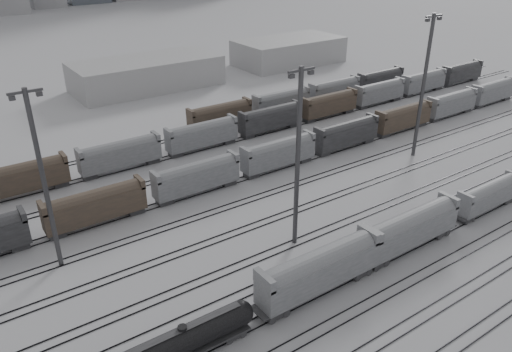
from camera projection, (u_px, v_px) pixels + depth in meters
ground at (378, 270)px, 64.76m from camera, size 900.00×900.00×0.00m
tracks at (293, 213)px, 77.61m from camera, size 220.00×71.50×0.16m
tank_car_b at (183, 341)px, 50.35m from camera, size 16.64×2.77×4.11m
hopper_car_a at (319, 268)px, 59.02m from camera, size 16.82×3.34×6.02m
hopper_car_b at (411, 227)px, 67.52m from camera, size 16.19×3.22×5.79m
hopper_car_c at (489, 194)px, 77.19m from camera, size 13.30×2.64×4.76m
light_mast_b at (43, 178)px, 60.20m from camera, size 3.84×0.61×23.98m
light_mast_c at (298, 156)px, 64.69m from camera, size 4.02×0.64×25.11m
light_mast_d at (424, 84)px, 91.59m from camera, size 4.30×0.69×26.85m
bg_string_near at (278, 155)px, 91.17m from camera, size 151.00×3.00×5.60m
bg_string_mid at (271, 119)px, 108.07m from camera, size 151.00×3.00×5.60m
bg_string_far at (309, 97)px, 122.92m from camera, size 66.00×3.00×5.60m
warehouse_mid at (147, 74)px, 138.04m from camera, size 40.00×18.00×8.00m
warehouse_right at (289, 51)px, 163.64m from camera, size 35.00×18.00×8.00m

